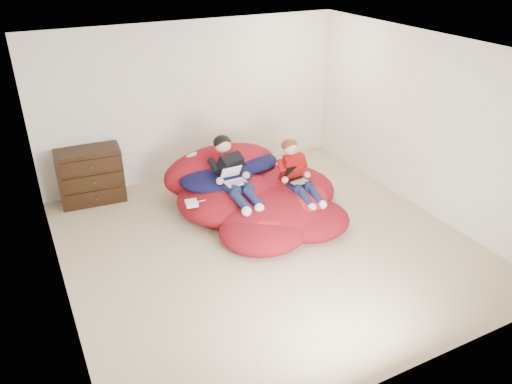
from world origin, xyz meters
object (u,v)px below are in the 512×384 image
(beanbag_pile, at_px, (257,196))
(older_boy, at_px, (231,170))
(younger_boy, at_px, (296,171))
(dresser, at_px, (91,176))
(laptop_white, at_px, (234,178))
(laptop_black, at_px, (297,177))

(beanbag_pile, relative_size, older_boy, 2.10)
(younger_boy, bearing_deg, dresser, 146.76)
(younger_boy, distance_m, laptop_white, 0.90)
(beanbag_pile, height_order, laptop_white, beanbag_pile)
(dresser, xyz_separation_m, laptop_white, (1.70, -1.43, 0.21))
(beanbag_pile, height_order, older_boy, older_boy)
(older_boy, height_order, laptop_white, older_boy)
(younger_boy, height_order, laptop_white, younger_boy)
(younger_boy, xyz_separation_m, laptop_white, (-0.86, 0.25, -0.02))
(dresser, xyz_separation_m, older_boy, (1.70, -1.35, 0.29))
(younger_boy, relative_size, laptop_white, 2.97)
(laptop_white, distance_m, laptop_black, 0.90)
(laptop_black, bearing_deg, beanbag_pile, 151.90)
(beanbag_pile, xyz_separation_m, laptop_black, (0.50, -0.27, 0.31))
(laptop_white, bearing_deg, younger_boy, -16.19)
(laptop_white, height_order, laptop_black, laptop_white)
(younger_boy, bearing_deg, laptop_black, -90.00)
(dresser, height_order, beanbag_pile, dresser)
(beanbag_pile, xyz_separation_m, younger_boy, (0.50, -0.26, 0.40))
(beanbag_pile, relative_size, laptop_black, 6.97)
(younger_boy, height_order, laptop_black, younger_boy)
(older_boy, bearing_deg, beanbag_pile, -10.73)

